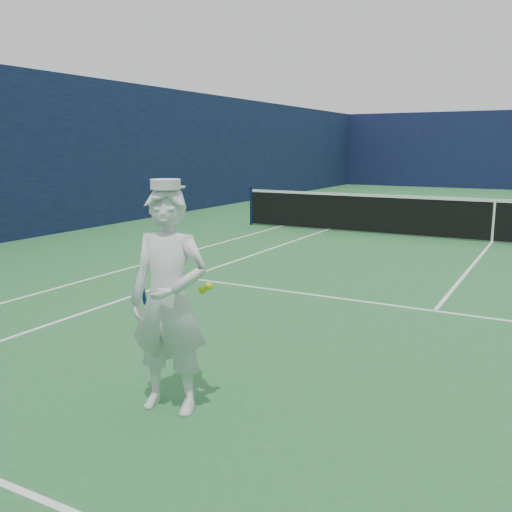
# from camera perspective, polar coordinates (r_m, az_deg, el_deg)

# --- Properties ---
(ground) EXTENTS (80.00, 80.00, 0.00)m
(ground) POSITION_cam_1_polar(r_m,az_deg,el_deg) (14.32, 22.51, 1.26)
(ground) COLOR #286A35
(ground) RESTS_ON ground
(court_markings) EXTENTS (11.03, 23.83, 0.01)m
(court_markings) POSITION_cam_1_polar(r_m,az_deg,el_deg) (14.32, 22.51, 1.28)
(court_markings) COLOR white
(court_markings) RESTS_ON ground
(windscreen_fence) EXTENTS (20.12, 36.12, 4.00)m
(windscreen_fence) POSITION_cam_1_polar(r_m,az_deg,el_deg) (14.15, 23.11, 9.27)
(windscreen_fence) COLOR #0E1536
(windscreen_fence) RESTS_ON ground
(tennis_net) EXTENTS (12.88, 0.09, 1.07)m
(tennis_net) POSITION_cam_1_polar(r_m,az_deg,el_deg) (14.25, 22.68, 3.46)
(tennis_net) COLOR #141E4C
(tennis_net) RESTS_ON ground
(tennis_player) EXTENTS (0.84, 0.57, 1.94)m
(tennis_player) POSITION_cam_1_polar(r_m,az_deg,el_deg) (4.76, -8.71, -4.44)
(tennis_player) COLOR white
(tennis_player) RESTS_ON ground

